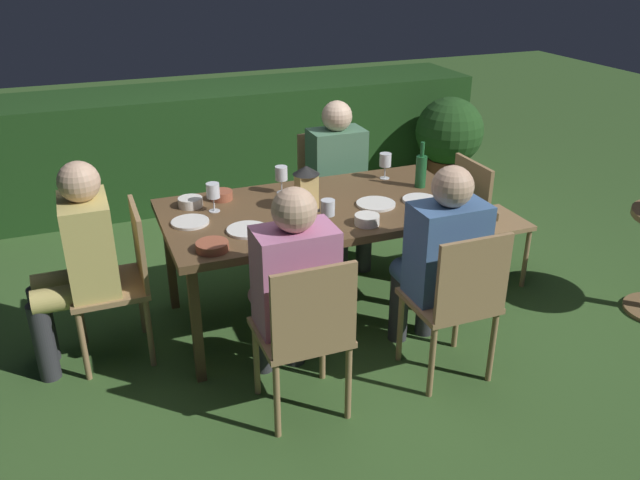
# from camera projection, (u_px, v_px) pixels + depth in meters

# --- Properties ---
(ground_plane) EXTENTS (16.00, 16.00, 0.00)m
(ground_plane) POSITION_uv_depth(u_px,v_px,m) (320.00, 312.00, 4.08)
(ground_plane) COLOR #385B28
(dining_table) EXTENTS (1.82, 0.95, 0.72)m
(dining_table) POSITION_uv_depth(u_px,v_px,m) (320.00, 215.00, 3.80)
(dining_table) COLOR brown
(dining_table) RESTS_ON ground
(chair_side_right_b) EXTENTS (0.42, 0.40, 0.87)m
(chair_side_right_b) POSITION_uv_depth(u_px,v_px,m) (329.00, 187.00, 4.74)
(chair_side_right_b) COLOR #9E7A51
(chair_side_right_b) RESTS_ON ground
(person_in_green) EXTENTS (0.38, 0.47, 1.15)m
(person_in_green) POSITION_uv_depth(u_px,v_px,m) (340.00, 176.00, 4.51)
(person_in_green) COLOR #4C7A5B
(person_in_green) RESTS_ON ground
(chair_head_near) EXTENTS (0.40, 0.42, 0.87)m
(chair_head_near) POSITION_uv_depth(u_px,v_px,m) (121.00, 276.00, 3.50)
(chair_head_near) COLOR #9E7A51
(chair_head_near) RESTS_ON ground
(person_in_mustard) EXTENTS (0.48, 0.38, 1.15)m
(person_in_mustard) POSITION_uv_depth(u_px,v_px,m) (78.00, 257.00, 3.37)
(person_in_mustard) COLOR tan
(person_in_mustard) RESTS_ON ground
(chair_side_left_a) EXTENTS (0.42, 0.40, 0.87)m
(chair_side_left_a) POSITION_uv_depth(u_px,v_px,m) (306.00, 331.00, 3.01)
(chair_side_left_a) COLOR #9E7A51
(chair_side_left_a) RESTS_ON ground
(person_in_pink) EXTENTS (0.38, 0.47, 1.15)m
(person_in_pink) POSITION_uv_depth(u_px,v_px,m) (291.00, 283.00, 3.11)
(person_in_pink) COLOR #C675A3
(person_in_pink) RESTS_ON ground
(chair_side_left_b) EXTENTS (0.42, 0.40, 0.87)m
(chair_side_left_b) POSITION_uv_depth(u_px,v_px,m) (457.00, 299.00, 3.28)
(chair_side_left_b) COLOR #9E7A51
(chair_side_left_b) RESTS_ON ground
(person_in_blue) EXTENTS (0.38, 0.47, 1.15)m
(person_in_blue) POSITION_uv_depth(u_px,v_px,m) (439.00, 256.00, 3.38)
(person_in_blue) COLOR #426699
(person_in_blue) RESTS_ON ground
(chair_head_far) EXTENTS (0.40, 0.42, 0.87)m
(chair_head_far) POSITION_uv_depth(u_px,v_px,m) (484.00, 216.00, 4.26)
(chair_head_far) COLOR #9E7A51
(chair_head_far) RESTS_ON ground
(lantern_centerpiece) EXTENTS (0.15, 0.15, 0.27)m
(lantern_centerpiece) POSITION_uv_depth(u_px,v_px,m) (306.00, 185.00, 3.67)
(lantern_centerpiece) COLOR black
(lantern_centerpiece) RESTS_ON dining_table
(green_bottle_on_table) EXTENTS (0.07, 0.07, 0.29)m
(green_bottle_on_table) POSITION_uv_depth(u_px,v_px,m) (421.00, 170.00, 4.03)
(green_bottle_on_table) COLOR #1E5B2D
(green_bottle_on_table) RESTS_ON dining_table
(wine_glass_a) EXTENTS (0.08, 0.08, 0.17)m
(wine_glass_a) POSITION_uv_depth(u_px,v_px,m) (213.00, 192.00, 3.66)
(wine_glass_a) COLOR silver
(wine_glass_a) RESTS_ON dining_table
(wine_glass_b) EXTENTS (0.08, 0.08, 0.17)m
(wine_glass_b) POSITION_uv_depth(u_px,v_px,m) (385.00, 161.00, 4.17)
(wine_glass_b) COLOR silver
(wine_glass_b) RESTS_ON dining_table
(wine_glass_c) EXTENTS (0.08, 0.08, 0.17)m
(wine_glass_c) POSITION_uv_depth(u_px,v_px,m) (281.00, 175.00, 3.93)
(wine_glass_c) COLOR silver
(wine_glass_c) RESTS_ON dining_table
(wine_glass_d) EXTENTS (0.08, 0.08, 0.17)m
(wine_glass_d) POSITION_uv_depth(u_px,v_px,m) (328.00, 209.00, 3.43)
(wine_glass_d) COLOR silver
(wine_glass_d) RESTS_ON dining_table
(plate_a) EXTENTS (0.23, 0.23, 0.01)m
(plate_a) POSITION_uv_depth(u_px,v_px,m) (376.00, 204.00, 3.79)
(plate_a) COLOR white
(plate_a) RESTS_ON dining_table
(plate_b) EXTENTS (0.21, 0.21, 0.01)m
(plate_b) POSITION_uv_depth(u_px,v_px,m) (420.00, 200.00, 3.85)
(plate_b) COLOR white
(plate_b) RESTS_ON dining_table
(plate_c) EXTENTS (0.22, 0.22, 0.01)m
(plate_c) POSITION_uv_depth(u_px,v_px,m) (248.00, 230.00, 3.46)
(plate_c) COLOR white
(plate_c) RESTS_ON dining_table
(plate_d) EXTENTS (0.21, 0.21, 0.01)m
(plate_d) POSITION_uv_depth(u_px,v_px,m) (190.00, 222.00, 3.55)
(plate_d) COLOR white
(plate_d) RESTS_ON dining_table
(bowl_olives) EXTENTS (0.13, 0.13, 0.05)m
(bowl_olives) POSITION_uv_depth(u_px,v_px,m) (222.00, 195.00, 3.87)
(bowl_olives) COLOR #9E5138
(bowl_olives) RESTS_ON dining_table
(bowl_bread) EXTENTS (0.14, 0.14, 0.05)m
(bowl_bread) POSITION_uv_depth(u_px,v_px,m) (190.00, 202.00, 3.76)
(bowl_bread) COLOR silver
(bowl_bread) RESTS_ON dining_table
(bowl_salad) EXTENTS (0.17, 0.17, 0.04)m
(bowl_salad) POSITION_uv_depth(u_px,v_px,m) (212.00, 246.00, 3.24)
(bowl_salad) COLOR #9E5138
(bowl_salad) RESTS_ON dining_table
(bowl_dip) EXTENTS (0.14, 0.14, 0.06)m
(bowl_dip) POSITION_uv_depth(u_px,v_px,m) (367.00, 219.00, 3.53)
(bowl_dip) COLOR silver
(bowl_dip) RESTS_ON dining_table
(hedge_backdrop) EXTENTS (4.55, 0.80, 0.97)m
(hedge_backdrop) POSITION_uv_depth(u_px,v_px,m) (227.00, 141.00, 5.83)
(hedge_backdrop) COLOR #1E4219
(hedge_backdrop) RESTS_ON ground
(potted_plant_by_hedge) EXTENTS (0.61, 0.61, 0.87)m
(potted_plant_by_hedge) POSITION_uv_depth(u_px,v_px,m) (449.00, 138.00, 5.83)
(potted_plant_by_hedge) COLOR brown
(potted_plant_by_hedge) RESTS_ON ground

